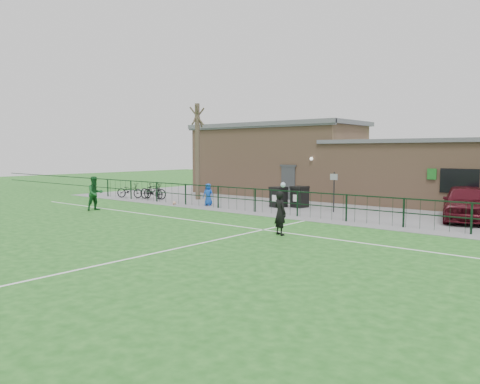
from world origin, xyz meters
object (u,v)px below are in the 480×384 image
Objects in this scene: bicycle_c at (153,191)px; ball_ground at (174,203)px; spectator_child at (208,194)px; bare_tree at (198,152)px; sign_post at (334,192)px; outfield_player at (95,193)px; wheelie_bin_right at (300,198)px; bicycle_b at (153,191)px; car_maroon at (466,203)px; wheelie_bin_left at (279,198)px; bicycle_a at (130,190)px.

ball_ground is (3.32, -1.23, -0.44)m from bicycle_c.
spectator_child is 2.07m from ball_ground.
bare_tree is 3.00× the size of sign_post.
bicycle_c is at bearing 25.67° from outfield_player.
wheelie_bin_right is 7.11m from ball_ground.
bare_tree is 3.00× the size of bicycle_c.
car_maroon is at bearing -86.23° from bicycle_b.
bicycle_c reaches higher than wheelie_bin_left.
sign_post reaches higher than bicycle_a.
sign_post is (2.40, -0.65, 0.47)m from wheelie_bin_right.
bare_tree is 6.78m from wheelie_bin_left.
bare_tree is 29.01× the size of ball_ground.
wheelie_bin_left is 0.51× the size of bicycle_c.
bicycle_c is at bearing -161.13° from wheelie_bin_right.
bicycle_a is at bearing 173.70° from car_maroon.
bicycle_b is at bearing -144.19° from bare_tree.
bicycle_c is (1.78, 0.47, 0.04)m from bicycle_a.
ball_ground is (1.02, -2.93, -2.90)m from bare_tree.
bicycle_b is 0.83× the size of bicycle_c.
wheelie_bin_right is 5.11× the size of ball_ground.
car_maroon is at bearing -102.61° from bicycle_a.
sign_post is 1.00× the size of bicycle_c.
bare_tree is 4.87× the size of spectator_child.
sign_post is 1.62× the size of spectator_child.
wheelie_bin_left is 8.76m from bicycle_b.
wheelie_bin_left is 0.96× the size of wheelie_bin_right.
outfield_player is (-9.94, -7.05, -0.14)m from sign_post.
bicycle_c is 9.66× the size of ball_ground.
sign_post reaches higher than ball_ground.
sign_post is 1.21× the size of bicycle_b.
wheelie_bin_right reaches higher than wheelie_bin_left.
car_maroon is 2.30× the size of bicycle_c.
spectator_child is (5.12, -0.32, 0.12)m from bicycle_b.
outfield_player reaches higher than car_maroon.
bare_tree is 3.77m from bicycle_c.
wheelie_bin_left is 5.98m from ball_ground.
spectator_child is at bearing 177.89° from car_maroon.
spectator_child reaches higher than ball_ground.
car_maroon is at bearing 15.35° from ball_ground.
wheelie_bin_right is at bearing 168.01° from car_maroon.
outfield_player reaches higher than ball_ground.
car_maroon is 13.00m from spectator_child.
wheelie_bin_left reaches higher than bicycle_a.
sign_post is at bearing -48.79° from outfield_player.
outfield_player is 8.51× the size of ball_ground.
bare_tree is at bearing -83.98° from bicycle_a.
sign_post reaches higher than bicycle_b.
wheelie_bin_left is at bearing 171.92° from car_maroon.
sign_post is at bearing -87.53° from bicycle_b.
car_maroon is (5.81, 1.16, -0.22)m from sign_post.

